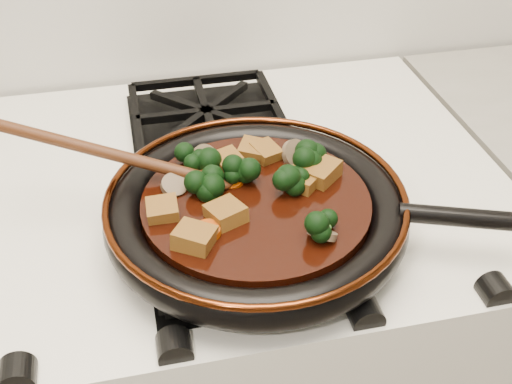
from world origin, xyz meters
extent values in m
cube|color=white|center=(0.00, 1.69, 0.45)|extent=(0.76, 0.60, 0.90)
cylinder|color=black|center=(0.02, 1.56, 0.93)|extent=(0.33, 0.33, 0.01)
torus|color=black|center=(0.02, 1.56, 0.94)|extent=(0.35, 0.35, 0.04)
torus|color=#4E1F0B|center=(0.02, 1.56, 0.96)|extent=(0.35, 0.35, 0.01)
cylinder|color=black|center=(0.23, 1.48, 0.96)|extent=(0.14, 0.07, 0.02)
cylinder|color=black|center=(0.02, 1.56, 0.95)|extent=(0.27, 0.27, 0.02)
cube|color=brown|center=(0.10, 1.59, 0.97)|extent=(0.06, 0.06, 0.03)
cube|color=brown|center=(0.03, 1.65, 0.97)|extent=(0.05, 0.05, 0.02)
cube|color=brown|center=(0.00, 1.63, 0.97)|extent=(0.04, 0.04, 0.02)
cube|color=brown|center=(0.05, 1.64, 0.97)|extent=(0.04, 0.04, 0.02)
cube|color=brown|center=(0.08, 1.57, 0.97)|extent=(0.05, 0.05, 0.02)
cube|color=brown|center=(-0.06, 1.50, 0.97)|extent=(0.05, 0.05, 0.03)
cube|color=brown|center=(-0.02, 1.53, 0.97)|extent=(0.05, 0.05, 0.02)
cube|color=brown|center=(-0.09, 1.55, 0.97)|extent=(0.04, 0.04, 0.02)
cylinder|color=#A93B04|center=(-0.05, 1.51, 0.96)|extent=(0.03, 0.03, 0.01)
cylinder|color=#A93B04|center=(0.00, 1.60, 0.96)|extent=(0.03, 0.03, 0.02)
cylinder|color=#A93B04|center=(0.10, 1.61, 0.96)|extent=(0.03, 0.03, 0.02)
cylinder|color=#A93B04|center=(-0.04, 1.60, 0.96)|extent=(0.03, 0.03, 0.02)
cylinder|color=brown|center=(-0.03, 1.64, 0.97)|extent=(0.05, 0.04, 0.03)
cylinder|color=brown|center=(-0.06, 1.50, 0.97)|extent=(0.04, 0.04, 0.02)
cylinder|color=brown|center=(-0.07, 1.60, 0.97)|extent=(0.04, 0.04, 0.02)
cylinder|color=brown|center=(0.08, 1.63, 0.97)|extent=(0.05, 0.04, 0.03)
cylinder|color=brown|center=(0.07, 1.48, 0.97)|extent=(0.04, 0.04, 0.02)
ellipsoid|color=#48230F|center=(-0.03, 1.60, 0.96)|extent=(0.07, 0.06, 0.02)
cylinder|color=#48230F|center=(-0.15, 1.64, 0.99)|extent=(0.02, 0.02, 0.26)
camera|label=1|loc=(-0.11, 0.99, 1.41)|focal=45.00mm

